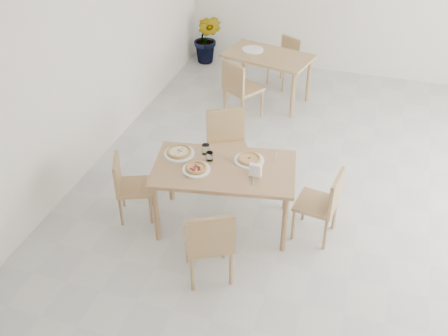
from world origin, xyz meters
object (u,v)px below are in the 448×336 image
(plate_margherita, at_px, (249,160))
(chair_back_n, at_px, (286,58))
(plate_empty, at_px, (253,50))
(tumbler_b, at_px, (210,156))
(chair_west, at_px, (128,183))
(second_table, at_px, (268,61))
(plate_pepperoni, at_px, (196,170))
(chair_south, at_px, (210,241))
(chair_east, at_px, (324,201))
(chair_back_s, at_px, (239,86))
(pizza_pepperoni, at_px, (196,168))
(napkin_holder, at_px, (255,171))
(pizza_mushroom, at_px, (179,152))
(pizza_margherita, at_px, (249,159))
(main_table, at_px, (224,174))
(potted_plant, at_px, (207,39))
(plate_mushroom, at_px, (179,153))
(chair_north, at_px, (228,143))
(tumbler_a, at_px, (206,149))

(plate_margherita, relative_size, chair_back_n, 0.41)
(plate_empty, bearing_deg, tumbler_b, -83.44)
(plate_empty, bearing_deg, chair_west, -98.94)
(second_table, bearing_deg, plate_pepperoni, -77.13)
(chair_south, height_order, plate_margherita, chair_south)
(chair_east, bearing_deg, chair_back_s, -136.54)
(pizza_pepperoni, bearing_deg, napkin_holder, 8.05)
(chair_east, xyz_separation_m, pizza_mushroom, (-1.58, -0.02, 0.31))
(pizza_margherita, bearing_deg, second_table, 99.80)
(main_table, bearing_deg, potted_plant, 101.22)
(chair_back_n, bearing_deg, plate_margherita, -56.06)
(main_table, xyz_separation_m, plate_margherita, (0.21, 0.19, 0.09))
(plate_mushroom, distance_m, tumbler_b, 0.35)
(chair_north, height_order, chair_east, chair_north)
(napkin_holder, bearing_deg, tumbler_b, 167.64)
(plate_mushroom, distance_m, napkin_holder, 0.89)
(chair_north, xyz_separation_m, second_table, (-0.06, 2.17, 0.12))
(plate_pepperoni, bearing_deg, chair_back_s, 95.96)
(plate_margherita, bearing_deg, napkin_holder, -61.57)
(chair_west, xyz_separation_m, tumbler_b, (0.85, 0.27, 0.35))
(main_table, xyz_separation_m, chair_back_n, (-0.11, 3.62, -0.22))
(chair_east, xyz_separation_m, chair_back_n, (-1.16, 3.51, -0.03))
(plate_empty, bearing_deg, plate_pepperoni, -85.11)
(chair_south, xyz_separation_m, plate_margherita, (0.09, 1.03, 0.25))
(plate_pepperoni, xyz_separation_m, napkin_holder, (0.60, 0.08, 0.06))
(chair_east, height_order, plate_margherita, chair_east)
(chair_south, height_order, tumbler_b, chair_south)
(second_table, bearing_deg, potted_plant, 154.04)
(pizza_margherita, relative_size, tumbler_b, 3.14)
(chair_back_s, xyz_separation_m, chair_back_n, (0.39, 1.34, -0.08))
(chair_east, height_order, napkin_holder, napkin_holder)
(plate_margherita, height_order, plate_pepperoni, same)
(plate_pepperoni, relative_size, chair_back_s, 0.32)
(chair_north, relative_size, plate_pepperoni, 3.19)
(pizza_margherita, height_order, second_table, pizza_margherita)
(chair_north, xyz_separation_m, pizza_pepperoni, (-0.04, -0.93, 0.25))
(tumbler_a, relative_size, napkin_holder, 0.75)
(tumbler_b, height_order, plate_empty, tumbler_b)
(chair_back_s, bearing_deg, potted_plant, -26.15)
(chair_north, height_order, tumbler_a, chair_north)
(chair_west, bearing_deg, main_table, -102.63)
(plate_mushroom, xyz_separation_m, pizza_mushroom, (0.00, 0.00, 0.02))
(second_table, relative_size, potted_plant, 1.58)
(chair_south, relative_size, tumbler_a, 8.06)
(napkin_holder, relative_size, potted_plant, 0.16)
(pizza_margherita, height_order, plate_empty, pizza_margherita)
(plate_margherita, relative_size, pizza_pepperoni, 1.34)
(main_table, relative_size, chair_east, 1.94)
(chair_back_s, xyz_separation_m, plate_empty, (-0.02, 0.78, 0.24))
(main_table, height_order, chair_back_s, chair_back_s)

